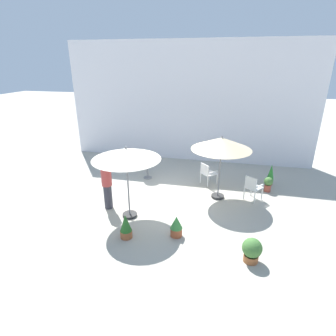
% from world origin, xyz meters
% --- Properties ---
extents(ground_plane, '(60.00, 60.00, 0.00)m').
position_xyz_m(ground_plane, '(0.00, 0.00, 0.00)').
color(ground_plane, '#AEA999').
extents(villa_facade, '(11.18, 0.30, 5.31)m').
position_xyz_m(villa_facade, '(0.00, 4.35, 2.65)').
color(villa_facade, white).
rests_on(villa_facade, ground).
extents(patio_umbrella_0, '(1.96, 1.96, 2.21)m').
position_xyz_m(patio_umbrella_0, '(1.70, 0.58, 1.93)').
color(patio_umbrella_0, '#2D2D2D').
rests_on(patio_umbrella_0, ground).
extents(patio_umbrella_1, '(1.96, 1.96, 2.23)m').
position_xyz_m(patio_umbrella_1, '(-0.86, -1.25, 1.98)').
color(patio_umbrella_1, '#2D2D2D').
rests_on(patio_umbrella_1, ground).
extents(cafe_table_0, '(0.61, 0.61, 0.73)m').
position_xyz_m(cafe_table_0, '(-1.16, 1.64, 0.50)').
color(cafe_table_0, silver).
rests_on(cafe_table_0, ground).
extents(patio_chair_0, '(0.68, 0.68, 0.83)m').
position_xyz_m(patio_chair_0, '(1.23, 1.61, 0.49)').
color(patio_chair_0, white).
rests_on(patio_chair_0, ground).
extents(patio_chair_1, '(0.64, 0.64, 0.89)m').
position_xyz_m(patio_chair_1, '(2.82, 0.61, 0.52)').
color(patio_chair_1, silver).
rests_on(patio_chair_1, ground).
extents(potted_plant_0, '(0.31, 0.31, 0.55)m').
position_xyz_m(potted_plant_0, '(3.43, 1.46, 0.31)').
color(potted_plant_0, '#A54B3A').
rests_on(potted_plant_0, ground).
extents(potted_plant_1, '(0.26, 0.26, 0.81)m').
position_xyz_m(potted_plant_1, '(3.58, 2.10, 0.42)').
color(potted_plant_1, '#A25939').
rests_on(potted_plant_1, ground).
extents(potted_plant_2, '(0.32, 0.32, 0.70)m').
position_xyz_m(potted_plant_2, '(-0.57, -2.29, 0.34)').
color(potted_plant_2, '#A35833').
rests_on(potted_plant_2, ground).
extents(potted_plant_3, '(0.34, 0.34, 0.60)m').
position_xyz_m(potted_plant_3, '(0.72, -1.92, 0.31)').
color(potted_plant_3, '#A44E2D').
rests_on(potted_plant_3, ground).
extents(potted_plant_4, '(0.47, 0.47, 0.61)m').
position_xyz_m(potted_plant_4, '(2.64, -2.51, 0.33)').
color(potted_plant_4, '#9F5B32').
rests_on(potted_plant_4, ground).
extents(standing_person, '(0.38, 0.38, 1.65)m').
position_xyz_m(standing_person, '(-1.69, -0.92, 0.85)').
color(standing_person, '#33333D').
rests_on(standing_person, ground).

